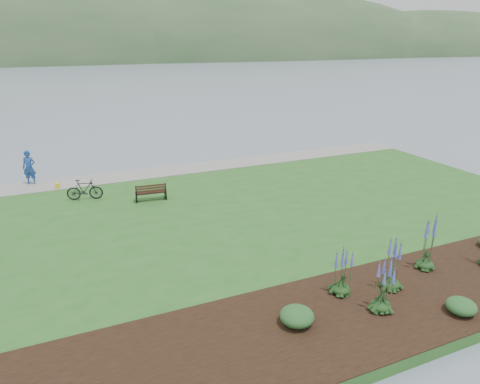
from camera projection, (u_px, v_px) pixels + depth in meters
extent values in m
plane|color=slate|center=(208.00, 216.00, 21.11)|extent=(600.00, 600.00, 0.00)
cube|color=#23581F|center=(223.00, 227.00, 19.32)|extent=(34.00, 20.00, 0.40)
cube|color=gray|center=(171.00, 171.00, 26.93)|extent=(34.00, 2.20, 0.03)
cube|color=black|center=(399.00, 298.00, 13.64)|extent=(24.00, 4.40, 0.04)
cube|color=black|center=(151.00, 192.00, 21.90)|extent=(1.56, 0.67, 0.05)
cube|color=black|center=(151.00, 189.00, 21.55)|extent=(1.52, 0.28, 0.47)
cube|color=black|center=(136.00, 198.00, 21.76)|extent=(0.10, 0.52, 0.42)
cube|color=black|center=(165.00, 195.00, 22.19)|extent=(0.10, 0.52, 0.42)
imported|color=#1F4290|center=(29.00, 165.00, 24.05)|extent=(0.99, 0.83, 2.31)
imported|color=black|center=(85.00, 190.00, 21.92)|extent=(0.94, 1.87, 1.08)
cube|color=yellow|center=(58.00, 186.00, 23.67)|extent=(0.27, 0.34, 0.32)
ellipsoid|color=#143613|center=(381.00, 306.00, 12.96)|extent=(0.62, 0.62, 0.31)
cone|color=#494DAB|center=(384.00, 278.00, 12.63)|extent=(0.40, 0.40, 1.63)
ellipsoid|color=#143613|center=(425.00, 264.00, 15.34)|extent=(0.62, 0.62, 0.31)
cone|color=#494DAB|center=(430.00, 235.00, 14.95)|extent=(0.36, 0.36, 2.04)
ellipsoid|color=#143613|center=(341.00, 289.00, 13.83)|extent=(0.62, 0.62, 0.31)
cone|color=#494DAB|center=(343.00, 264.00, 13.52)|extent=(0.40, 0.40, 1.55)
ellipsoid|color=#143613|center=(391.00, 284.00, 14.11)|extent=(0.62, 0.62, 0.31)
cone|color=#494DAB|center=(394.00, 256.00, 13.76)|extent=(0.36, 0.36, 1.77)
ellipsoid|color=#1E4C21|center=(297.00, 316.00, 12.30)|extent=(1.01, 1.01, 0.50)
ellipsoid|color=#1E4C21|center=(461.00, 306.00, 12.81)|extent=(0.89, 0.89, 0.45)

